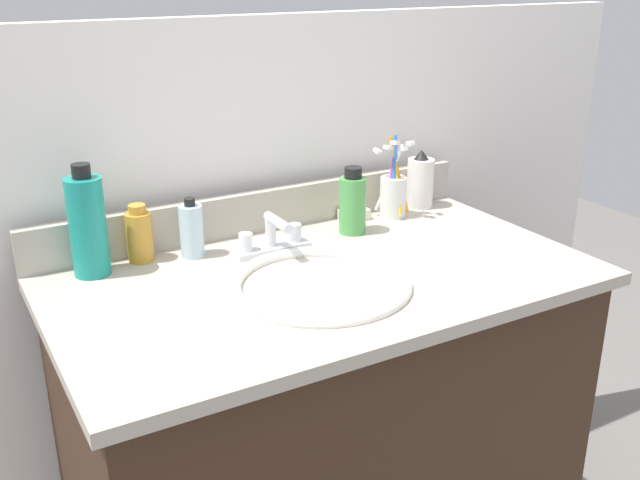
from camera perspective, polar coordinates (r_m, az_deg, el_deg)
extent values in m
cube|color=#382316|center=(1.60, 0.36, -17.24)|extent=(0.97, 0.53, 0.83)
cube|color=#B2A899|center=(1.37, 0.40, -3.13)|extent=(1.01, 0.57, 0.02)
cube|color=#B2A899|center=(1.58, -4.62, 2.29)|extent=(1.01, 0.02, 0.09)
cube|color=white|center=(1.72, -5.28, -4.93)|extent=(2.11, 0.04, 1.30)
torus|color=white|center=(1.31, 0.01, -3.46)|extent=(0.33, 0.33, 0.02)
ellipsoid|color=white|center=(1.33, 0.01, -5.22)|extent=(0.28, 0.28, 0.11)
cylinder|color=#B2B5BA|center=(1.35, 0.01, -6.55)|extent=(0.04, 0.04, 0.01)
cube|color=silver|center=(1.48, -3.87, -0.64)|extent=(0.16, 0.05, 0.01)
cylinder|color=silver|center=(1.46, -3.90, 0.67)|extent=(0.02, 0.02, 0.06)
cylinder|color=silver|center=(1.42, -3.30, 1.38)|extent=(0.02, 0.09, 0.02)
cylinder|color=silver|center=(1.45, -5.84, -0.15)|extent=(0.03, 0.03, 0.04)
cylinder|color=silver|center=(1.49, -1.99, 0.60)|extent=(0.03, 0.03, 0.04)
cylinder|color=silver|center=(1.45, -10.03, 0.69)|extent=(0.05, 0.05, 0.11)
cylinder|color=black|center=(1.43, -10.18, 2.95)|extent=(0.02, 0.02, 0.02)
cylinder|color=white|center=(1.75, 7.85, 4.44)|extent=(0.06, 0.06, 0.12)
cone|color=black|center=(1.73, 7.96, 6.65)|extent=(0.04, 0.04, 0.02)
cylinder|color=teal|center=(1.40, -17.73, 0.98)|extent=(0.07, 0.07, 0.19)
cylinder|color=black|center=(1.37, -18.22, 5.15)|extent=(0.03, 0.03, 0.03)
cylinder|color=gold|center=(1.46, -13.96, 0.23)|extent=(0.05, 0.05, 0.10)
cylinder|color=gold|center=(1.44, -14.15, 2.36)|extent=(0.03, 0.03, 0.02)
cylinder|color=#4C9E4C|center=(1.56, 2.57, 2.73)|extent=(0.06, 0.06, 0.12)
cylinder|color=black|center=(1.54, 2.61, 5.30)|extent=(0.04, 0.04, 0.02)
cylinder|color=white|center=(1.67, 5.75, 3.37)|extent=(0.06, 0.06, 0.09)
cylinder|color=blue|center=(1.65, 5.81, 5.05)|extent=(0.02, 0.03, 0.18)
cube|color=white|center=(1.61, 5.91, 7.59)|extent=(0.01, 0.02, 0.01)
cylinder|color=yellow|center=(1.65, 6.01, 4.90)|extent=(0.01, 0.05, 0.17)
cube|color=white|center=(1.61, 6.54, 7.10)|extent=(0.01, 0.02, 0.01)
cylinder|color=white|center=(1.66, 5.44, 4.85)|extent=(0.06, 0.04, 0.16)
cube|color=white|center=(1.64, 4.54, 6.94)|extent=(0.01, 0.02, 0.01)
cylinder|color=#B23FBF|center=(1.65, 5.58, 4.89)|extent=(0.04, 0.02, 0.17)
cube|color=white|center=(1.62, 5.33, 7.23)|extent=(0.01, 0.02, 0.01)
cylinder|color=orange|center=(1.66, 6.18, 5.09)|extent=(0.04, 0.04, 0.18)
cube|color=white|center=(1.64, 7.10, 7.51)|extent=(0.01, 0.02, 0.01)
cube|color=white|center=(1.66, 2.67, 2.03)|extent=(0.06, 0.04, 0.02)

